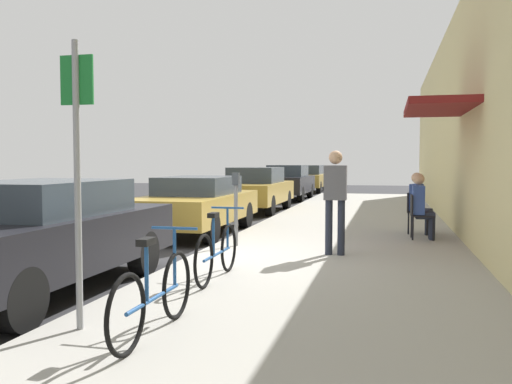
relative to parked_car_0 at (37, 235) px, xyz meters
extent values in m
plane|color=#2D2D30|center=(1.10, 2.38, -0.74)|extent=(60.00, 60.00, 0.00)
cube|color=#9E9B93|center=(3.35, 4.38, -0.68)|extent=(4.50, 32.00, 0.12)
cube|color=beige|center=(5.75, 4.38, 1.75)|extent=(0.30, 32.00, 4.97)
cube|color=maroon|center=(5.05, 4.38, 1.86)|extent=(1.10, 2.80, 0.12)
cube|color=black|center=(0.00, -0.03, -0.09)|extent=(1.80, 4.40, 0.66)
cube|color=#333D47|center=(0.00, 0.12, 0.45)|extent=(1.48, 2.11, 0.43)
cylinder|color=black|center=(0.79, 1.34, -0.42)|extent=(0.22, 0.64, 0.64)
cylinder|color=black|center=(-0.79, 1.34, -0.42)|extent=(0.22, 0.64, 0.64)
cylinder|color=black|center=(0.79, -1.39, -0.42)|extent=(0.22, 0.64, 0.64)
cube|color=#A58433|center=(0.00, 5.76, -0.13)|extent=(1.80, 4.40, 0.58)
cube|color=#333D47|center=(0.00, 5.91, 0.36)|extent=(1.48, 2.11, 0.40)
cylinder|color=black|center=(0.79, 7.13, -0.42)|extent=(0.22, 0.64, 0.64)
cylinder|color=black|center=(-0.79, 7.13, -0.42)|extent=(0.22, 0.64, 0.64)
cylinder|color=black|center=(0.79, 4.40, -0.42)|extent=(0.22, 0.64, 0.64)
cylinder|color=black|center=(-0.79, 4.40, -0.42)|extent=(0.22, 0.64, 0.64)
cube|color=#A58433|center=(0.00, 11.39, -0.10)|extent=(1.80, 4.40, 0.63)
cube|color=#333D47|center=(0.00, 11.54, 0.46)|extent=(1.48, 2.11, 0.50)
cylinder|color=black|center=(0.79, 12.75, -0.42)|extent=(0.22, 0.64, 0.64)
cylinder|color=black|center=(-0.79, 12.75, -0.42)|extent=(0.22, 0.64, 0.64)
cylinder|color=black|center=(0.79, 10.02, -0.42)|extent=(0.22, 0.64, 0.64)
cylinder|color=black|center=(-0.79, 10.02, -0.42)|extent=(0.22, 0.64, 0.64)
cube|color=black|center=(0.00, 17.24, -0.07)|extent=(1.80, 4.40, 0.68)
cube|color=#333D47|center=(0.00, 17.39, 0.51)|extent=(1.48, 2.11, 0.48)
cylinder|color=black|center=(0.79, 18.61, -0.42)|extent=(0.22, 0.64, 0.64)
cylinder|color=black|center=(-0.79, 18.61, -0.42)|extent=(0.22, 0.64, 0.64)
cylinder|color=black|center=(0.79, 15.88, -0.42)|extent=(0.22, 0.64, 0.64)
cylinder|color=black|center=(-0.79, 15.88, -0.42)|extent=(0.22, 0.64, 0.64)
cube|color=#A58433|center=(0.00, 23.22, -0.10)|extent=(1.80, 4.40, 0.63)
cube|color=#333D47|center=(0.00, 23.37, 0.46)|extent=(1.48, 2.11, 0.49)
cylinder|color=black|center=(0.79, 24.58, -0.42)|extent=(0.22, 0.64, 0.64)
cylinder|color=black|center=(-0.79, 24.58, -0.42)|extent=(0.22, 0.64, 0.64)
cylinder|color=black|center=(0.79, 21.85, -0.42)|extent=(0.22, 0.64, 0.64)
cylinder|color=black|center=(-0.79, 21.85, -0.42)|extent=(0.22, 0.64, 0.64)
cylinder|color=slate|center=(1.55, 3.57, -0.07)|extent=(0.07, 0.07, 1.10)
cube|color=#383D42|center=(1.55, 3.57, 0.59)|extent=(0.12, 0.10, 0.22)
cylinder|color=gray|center=(1.50, -1.50, 0.68)|extent=(0.06, 0.06, 2.60)
cube|color=#19722D|center=(1.50, -1.48, 1.63)|extent=(0.32, 0.02, 0.44)
torus|color=black|center=(2.24, -0.99, -0.29)|extent=(0.04, 0.66, 0.66)
torus|color=black|center=(2.24, -2.04, -0.29)|extent=(0.04, 0.66, 0.66)
cylinder|color=#1E4C8C|center=(2.24, -1.51, -0.29)|extent=(0.04, 1.05, 0.04)
cylinder|color=#1E4C8C|center=(2.24, -1.66, -0.04)|extent=(0.04, 0.04, 0.50)
cube|color=black|center=(2.24, -1.66, 0.23)|extent=(0.10, 0.20, 0.06)
cylinder|color=#1E4C8C|center=(2.24, -1.04, -0.01)|extent=(0.03, 0.03, 0.56)
cylinder|color=#1E4C8C|center=(2.24, -1.04, 0.27)|extent=(0.46, 0.03, 0.03)
torus|color=black|center=(2.08, 1.32, -0.29)|extent=(0.04, 0.66, 0.66)
torus|color=black|center=(2.08, 0.27, -0.29)|extent=(0.04, 0.66, 0.66)
cylinder|color=#1E4C8C|center=(2.08, 0.80, -0.29)|extent=(0.04, 1.05, 0.04)
cylinder|color=#1E4C8C|center=(2.08, 0.65, -0.04)|extent=(0.04, 0.04, 0.50)
cube|color=black|center=(2.08, 0.65, 0.23)|extent=(0.10, 0.20, 0.06)
cylinder|color=#1E4C8C|center=(2.08, 1.27, -0.01)|extent=(0.03, 0.03, 0.56)
cylinder|color=#1E4C8C|center=(2.08, 1.27, 0.27)|extent=(0.46, 0.03, 0.03)
cylinder|color=black|center=(5.06, 5.43, -0.39)|extent=(0.04, 0.04, 0.45)
cylinder|color=black|center=(5.07, 5.05, -0.39)|extent=(0.04, 0.04, 0.45)
cylinder|color=black|center=(4.68, 5.42, -0.39)|extent=(0.04, 0.04, 0.45)
cylinder|color=black|center=(4.69, 5.04, -0.39)|extent=(0.04, 0.04, 0.45)
cube|color=black|center=(4.87, 5.23, -0.15)|extent=(0.45, 0.45, 0.03)
cube|color=black|center=(4.67, 5.23, 0.05)|extent=(0.04, 0.44, 0.40)
cylinder|color=#232838|center=(5.05, 5.34, -0.38)|extent=(0.11, 0.11, 0.47)
cylinder|color=#232838|center=(4.92, 5.33, -0.15)|extent=(0.36, 0.15, 0.14)
cylinder|color=#232838|center=(5.05, 5.14, -0.38)|extent=(0.11, 0.11, 0.47)
cylinder|color=#232838|center=(4.92, 5.13, -0.15)|extent=(0.36, 0.15, 0.14)
cube|color=#334C99|center=(4.79, 5.23, 0.15)|extent=(0.23, 0.36, 0.56)
sphere|color=tan|center=(4.79, 5.23, 0.56)|extent=(0.22, 0.22, 0.22)
cylinder|color=black|center=(5.11, 6.18, -0.39)|extent=(0.04, 0.04, 0.45)
cylinder|color=black|center=(5.00, 5.81, -0.39)|extent=(0.04, 0.04, 0.45)
cylinder|color=black|center=(4.74, 6.28, -0.39)|extent=(0.04, 0.04, 0.45)
cylinder|color=black|center=(4.64, 5.92, -0.39)|extent=(0.04, 0.04, 0.45)
cube|color=black|center=(4.87, 6.05, -0.15)|extent=(0.55, 0.55, 0.03)
cube|color=black|center=(4.68, 6.11, 0.05)|extent=(0.15, 0.43, 0.40)
cylinder|color=#232838|center=(5.07, 6.09, -0.38)|extent=(0.11, 0.11, 0.47)
cylinder|color=#232838|center=(4.95, 6.13, -0.15)|extent=(0.38, 0.24, 0.14)
cylinder|color=#232838|center=(5.02, 5.90, -0.38)|extent=(0.11, 0.11, 0.47)
cylinder|color=#232838|center=(4.89, 5.94, -0.15)|extent=(0.38, 0.24, 0.14)
cube|color=#334C99|center=(4.80, 6.07, 0.15)|extent=(0.31, 0.41, 0.56)
sphere|color=tan|center=(4.80, 6.07, 0.56)|extent=(0.22, 0.22, 0.22)
cylinder|color=#232838|center=(3.28, 3.02, -0.17)|extent=(0.12, 0.12, 0.90)
cylinder|color=#232838|center=(3.48, 3.02, -0.17)|extent=(0.12, 0.12, 0.90)
cube|color=#595960|center=(3.38, 3.02, 0.56)|extent=(0.36, 0.22, 0.56)
sphere|color=tan|center=(3.38, 3.02, 0.97)|extent=(0.22, 0.22, 0.22)
camera|label=1|loc=(4.21, -5.89, 0.91)|focal=38.41mm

